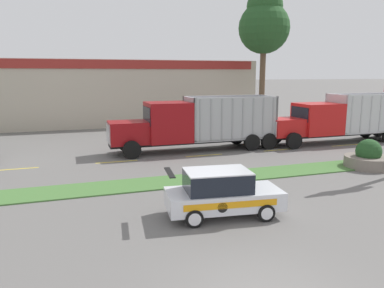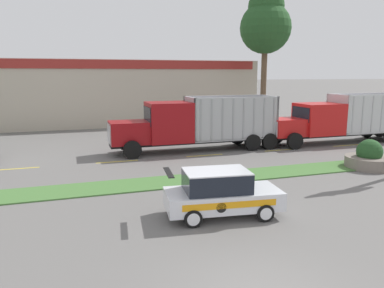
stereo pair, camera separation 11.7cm
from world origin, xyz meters
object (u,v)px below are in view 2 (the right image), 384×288
object	(u,v)px
rally_car	(221,193)
dump_truck_trail	(331,121)
stone_planter	(369,158)
dump_truck_mid	(182,126)

from	to	relation	value
rally_car	dump_truck_trail	bearing A→B (deg)	39.47
rally_car	stone_planter	world-z (taller)	rally_car
dump_truck_trail	stone_planter	xyz separation A→B (m)	(-2.80, -6.80, -1.08)
dump_truck_mid	stone_planter	distance (m)	11.17
dump_truck_trail	rally_car	world-z (taller)	dump_truck_trail
dump_truck_trail	stone_planter	distance (m)	7.43
dump_truck_mid	rally_car	distance (m)	11.52
dump_truck_mid	dump_truck_trail	bearing A→B (deg)	-2.83
dump_truck_trail	rally_car	size ratio (longest dim) A/B	2.66
dump_truck_mid	stone_planter	world-z (taller)	dump_truck_mid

